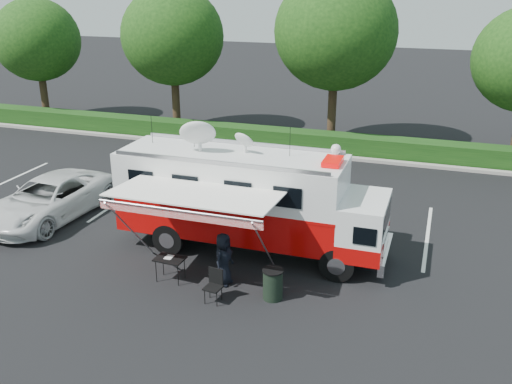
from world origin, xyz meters
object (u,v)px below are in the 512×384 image
Objects in this scene: command_truck at (249,200)px; white_suv at (52,218)px; folding_table at (170,259)px; trash_bin at (273,284)px.

white_suv is (-7.95, 0.18, -1.80)m from command_truck.
command_truck is 1.57× the size of white_suv.
folding_table is 0.99× the size of trash_bin.
white_suv is 9.99m from trash_bin.
trash_bin is (1.62, -2.63, -1.34)m from command_truck.
white_suv is at bearing 178.70° from command_truck.
command_truck is 9.73× the size of folding_table.
command_truck is at bearing 121.66° from trash_bin.
white_suv is 6.14× the size of trash_bin.
white_suv is 7.00m from folding_table.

